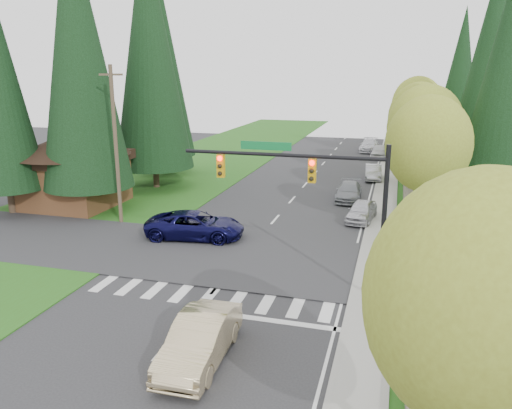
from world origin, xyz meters
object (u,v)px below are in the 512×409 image
at_px(parked_car_d, 379,151).
at_px(parked_car_b, 349,192).
at_px(sedan_champagne, 200,339).
at_px(suv_navy, 195,225).
at_px(parked_car_c, 373,172).
at_px(parked_car_a, 362,211).
at_px(parked_car_e, 369,145).

bearing_deg(parked_car_d, parked_car_b, -92.00).
height_order(sedan_champagne, suv_navy, suv_navy).
bearing_deg(parked_car_c, suv_navy, -118.37).
height_order(parked_car_c, parked_car_d, parked_car_d).
relative_size(parked_car_b, parked_car_c, 1.12).
xyz_separation_m(suv_navy, parked_car_b, (7.82, 11.76, -0.14)).
bearing_deg(parked_car_a, parked_car_d, 96.97).
height_order(parked_car_a, parked_car_d, parked_car_d).
bearing_deg(parked_car_e, parked_car_d, -71.91).
distance_m(suv_navy, parked_car_a, 11.15).
bearing_deg(parked_car_e, suv_navy, -100.91).
height_order(suv_navy, parked_car_e, suv_navy).
bearing_deg(parked_car_d, sedan_champagne, -93.35).
xyz_separation_m(sedan_champagne, parked_car_d, (4.06, 44.46, -0.05)).
bearing_deg(suv_navy, parked_car_e, -19.90).
relative_size(sedan_champagne, parked_car_b, 1.05).
relative_size(sedan_champagne, suv_navy, 0.83).
xyz_separation_m(parked_car_a, parked_car_b, (-1.37, 5.45, -0.01)).
bearing_deg(parked_car_a, suv_navy, -138.49).
bearing_deg(parked_car_c, parked_car_e, 91.09).
distance_m(sedan_champagne, suv_navy, 13.08).
relative_size(parked_car_c, parked_car_e, 0.79).
height_order(parked_car_a, parked_car_e, parked_car_e).
height_order(parked_car_b, parked_car_d, parked_car_d).
height_order(parked_car_a, parked_car_c, parked_car_a).
height_order(suv_navy, parked_car_b, suv_navy).
bearing_deg(parked_car_b, parked_car_a, -77.12).
height_order(parked_car_d, parked_car_e, parked_car_e).
bearing_deg(suv_navy, parked_car_a, -63.50).
bearing_deg(parked_car_c, parked_car_d, 86.39).
bearing_deg(suv_navy, parked_car_b, -41.60).
relative_size(parked_car_b, parked_car_e, 0.88).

